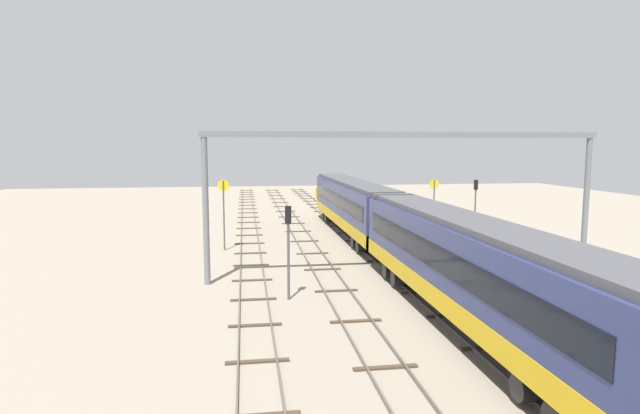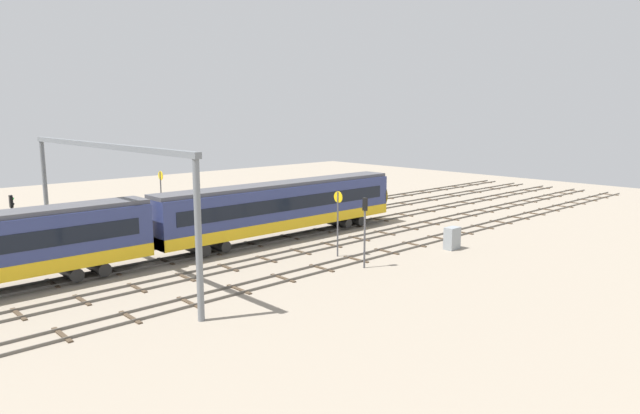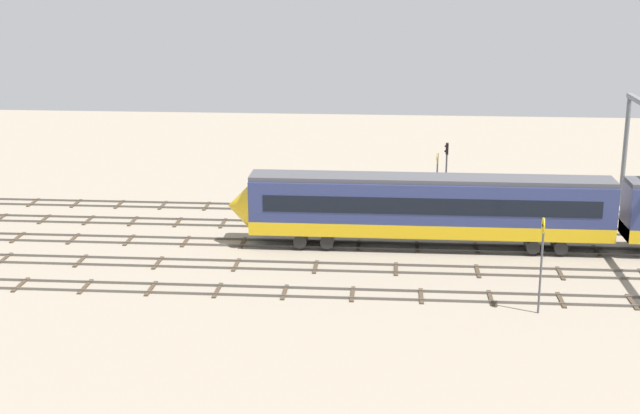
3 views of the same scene
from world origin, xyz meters
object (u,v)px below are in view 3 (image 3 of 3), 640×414
at_px(train, 610,214).
at_px(speed_sign_mid_trackside, 542,253).
at_px(signal_light_trackside_departure, 446,165).
at_px(speed_sign_near_foreground, 437,176).
at_px(relay_cabinet, 330,189).

xyz_separation_m(train, speed_sign_mid_trackside, (6.20, 11.18, 0.81)).
bearing_deg(train, signal_light_trackside_departure, -47.81).
bearing_deg(speed_sign_near_foreground, train, 145.53).
relative_size(speed_sign_near_foreground, signal_light_trackside_departure, 1.00).
xyz_separation_m(train, signal_light_trackside_departure, (10.07, -11.11, 0.60)).
bearing_deg(relay_cabinet, speed_sign_mid_trackside, 119.24).
bearing_deg(signal_light_trackside_departure, train, 132.19).
distance_m(speed_sign_near_foreground, speed_sign_mid_trackside, 19.31).
bearing_deg(signal_light_trackside_departure, speed_sign_near_foreground, 75.90).
height_order(train, relay_cabinet, train).
relative_size(train, relay_cabinet, 28.06).
relative_size(signal_light_trackside_departure, relay_cabinet, 2.79).
height_order(speed_sign_near_foreground, relay_cabinet, speed_sign_near_foreground).
bearing_deg(speed_sign_mid_trackside, speed_sign_near_foreground, -75.69).
distance_m(train, speed_sign_mid_trackside, 12.81).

